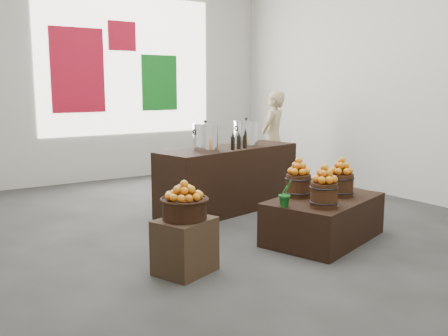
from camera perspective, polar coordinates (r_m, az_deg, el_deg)
ground at (r=6.11m, az=-0.33°, el=-6.26°), size 7.00×7.00×0.00m
back_wall at (r=9.03m, az=-12.76°, el=11.39°), size 6.00×0.04×4.00m
back_opening at (r=9.12m, az=-10.92°, el=11.43°), size 3.20×0.02×2.40m
deco_red_left at (r=8.80m, az=-16.38°, el=10.65°), size 0.90×0.04×1.40m
deco_green_right at (r=9.35m, az=-7.39°, el=9.63°), size 0.70×0.04×1.00m
deco_red_upper at (r=9.11m, az=-11.59°, el=14.57°), size 0.50×0.04×0.50m
crate at (r=4.49m, az=-4.48°, el=-8.86°), size 0.60×0.55×0.49m
wicker_basket at (r=4.39m, az=-4.54°, el=-4.72°), size 0.39×0.39×0.18m
apples_in_basket at (r=4.35m, az=-4.57°, el=-2.54°), size 0.31×0.31×0.16m
display_table at (r=5.51m, az=11.33°, el=-5.71°), size 1.52×1.20×0.46m
apple_bucket_front_left at (r=5.01m, az=11.34°, el=-3.03°), size 0.27×0.27×0.25m
apples_in_bucket_front_left at (r=4.97m, az=11.42°, el=-0.64°), size 0.20×0.20×0.18m
apple_bucket_front_right at (r=5.54m, az=13.22°, el=-1.93°), size 0.27×0.27×0.25m
apples_in_bucket_front_right at (r=5.50m, az=13.30°, el=0.24°), size 0.20×0.20×0.18m
apple_bucket_rear at (r=5.43m, az=8.49°, el=-2.01°), size 0.27×0.27×0.25m
apples_in_bucket_rear at (r=5.39m, az=8.54°, el=0.21°), size 0.20×0.20×0.18m
herb_garnish_right at (r=5.82m, az=11.94°, el=-1.30°), size 0.23×0.20×0.25m
herb_garnish_left at (r=4.98m, az=7.05°, el=-2.85°), size 0.17×0.14×0.27m
counter at (r=6.64m, az=0.55°, el=-1.25°), size 2.15×1.07×0.84m
stock_pot_left at (r=6.26m, az=-2.14°, el=3.48°), size 0.32×0.32×0.32m
stock_pot_center at (r=6.79m, az=2.50°, el=3.94°), size 0.32×0.32×0.32m
oil_cruets at (r=6.42m, az=1.88°, el=3.25°), size 0.23×0.10×0.23m
shopper at (r=8.40m, az=5.63°, el=3.43°), size 0.68×0.60×1.56m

